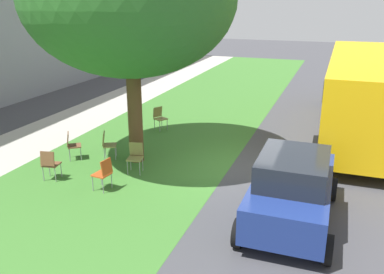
{
  "coord_description": "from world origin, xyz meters",
  "views": [
    {
      "loc": [
        -10.97,
        -2.59,
        4.83
      ],
      "look_at": [
        -0.59,
        1.15,
        1.1
      ],
      "focal_mm": 38.55,
      "sensor_mm": 36.0,
      "label": 1
    }
  ],
  "objects_px": {
    "chair_5": "(104,172)",
    "school_bus": "(364,87)",
    "chair_4": "(135,155)",
    "chair_3": "(72,144)",
    "chair_0": "(107,143)",
    "chair_1": "(50,163)",
    "chair_2": "(159,117)",
    "parked_car": "(292,188)"
  },
  "relations": [
    {
      "from": "chair_4",
      "to": "school_bus",
      "type": "bearing_deg",
      "value": -44.85
    },
    {
      "from": "chair_4",
      "to": "parked_car",
      "type": "height_order",
      "value": "parked_car"
    },
    {
      "from": "chair_0",
      "to": "chair_2",
      "type": "bearing_deg",
      "value": -5.0
    },
    {
      "from": "chair_0",
      "to": "chair_4",
      "type": "xyz_separation_m",
      "value": [
        -0.66,
        -1.32,
        0.0
      ]
    },
    {
      "from": "chair_2",
      "to": "parked_car",
      "type": "relative_size",
      "value": 0.24
    },
    {
      "from": "chair_1",
      "to": "parked_car",
      "type": "xyz_separation_m",
      "value": [
        -0.03,
        -6.55,
        0.32
      ]
    },
    {
      "from": "chair_2",
      "to": "chair_4",
      "type": "distance_m",
      "value": 4.12
    },
    {
      "from": "chair_2",
      "to": "parked_car",
      "type": "bearing_deg",
      "value": -133.53
    },
    {
      "from": "chair_3",
      "to": "chair_4",
      "type": "height_order",
      "value": "same"
    },
    {
      "from": "chair_1",
      "to": "chair_5",
      "type": "distance_m",
      "value": 1.74
    },
    {
      "from": "chair_2",
      "to": "chair_5",
      "type": "xyz_separation_m",
      "value": [
        -5.36,
        -0.81,
        0.0
      ]
    },
    {
      "from": "chair_4",
      "to": "school_bus",
      "type": "distance_m",
      "value": 8.85
    },
    {
      "from": "chair_5",
      "to": "parked_car",
      "type": "relative_size",
      "value": 0.24
    },
    {
      "from": "chair_0",
      "to": "chair_2",
      "type": "xyz_separation_m",
      "value": [
        3.34,
        -0.29,
        0.0
      ]
    },
    {
      "from": "chair_0",
      "to": "chair_3",
      "type": "xyz_separation_m",
      "value": [
        -0.43,
        1.01,
        0.0
      ]
    },
    {
      "from": "chair_5",
      "to": "chair_3",
      "type": "bearing_deg",
      "value": 52.94
    },
    {
      "from": "chair_4",
      "to": "parked_car",
      "type": "xyz_separation_m",
      "value": [
        -1.34,
        -4.59,
        0.32
      ]
    },
    {
      "from": "chair_2",
      "to": "chair_3",
      "type": "distance_m",
      "value": 3.99
    },
    {
      "from": "chair_2",
      "to": "chair_4",
      "type": "relative_size",
      "value": 1.0
    },
    {
      "from": "chair_1",
      "to": "chair_2",
      "type": "bearing_deg",
      "value": -9.98
    },
    {
      "from": "chair_2",
      "to": "parked_car",
      "type": "xyz_separation_m",
      "value": [
        -5.34,
        -5.62,
        0.32
      ]
    },
    {
      "from": "chair_2",
      "to": "chair_3",
      "type": "height_order",
      "value": "same"
    },
    {
      "from": "chair_5",
      "to": "school_bus",
      "type": "height_order",
      "value": "school_bus"
    },
    {
      "from": "chair_0",
      "to": "chair_3",
      "type": "relative_size",
      "value": 1.0
    },
    {
      "from": "chair_5",
      "to": "school_bus",
      "type": "xyz_separation_m",
      "value": [
        7.58,
        -6.4,
        1.24
      ]
    },
    {
      "from": "chair_5",
      "to": "chair_4",
      "type": "bearing_deg",
      "value": -9.18
    },
    {
      "from": "chair_2",
      "to": "school_bus",
      "type": "xyz_separation_m",
      "value": [
        2.22,
        -7.21,
        1.24
      ]
    },
    {
      "from": "school_bus",
      "to": "chair_5",
      "type": "bearing_deg",
      "value": 139.81
    },
    {
      "from": "chair_0",
      "to": "school_bus",
      "type": "xyz_separation_m",
      "value": [
        5.56,
        -7.5,
        1.24
      ]
    },
    {
      "from": "chair_0",
      "to": "parked_car",
      "type": "height_order",
      "value": "parked_car"
    },
    {
      "from": "chair_3",
      "to": "chair_5",
      "type": "height_order",
      "value": "same"
    },
    {
      "from": "chair_0",
      "to": "chair_4",
      "type": "distance_m",
      "value": 1.47
    },
    {
      "from": "parked_car",
      "to": "school_bus",
      "type": "xyz_separation_m",
      "value": [
        7.55,
        -1.59,
        0.92
      ]
    },
    {
      "from": "chair_2",
      "to": "chair_3",
      "type": "xyz_separation_m",
      "value": [
        -3.77,
        1.3,
        0.0
      ]
    },
    {
      "from": "chair_5",
      "to": "parked_car",
      "type": "xyz_separation_m",
      "value": [
        0.02,
        -4.81,
        0.32
      ]
    },
    {
      "from": "chair_1",
      "to": "chair_2",
      "type": "height_order",
      "value": "same"
    },
    {
      "from": "school_bus",
      "to": "parked_car",
      "type": "bearing_deg",
      "value": 168.12
    },
    {
      "from": "chair_1",
      "to": "school_bus",
      "type": "distance_m",
      "value": 11.15
    },
    {
      "from": "parked_car",
      "to": "school_bus",
      "type": "height_order",
      "value": "school_bus"
    },
    {
      "from": "parked_car",
      "to": "school_bus",
      "type": "bearing_deg",
      "value": -11.88
    },
    {
      "from": "chair_0",
      "to": "school_bus",
      "type": "distance_m",
      "value": 9.42
    },
    {
      "from": "chair_3",
      "to": "chair_4",
      "type": "bearing_deg",
      "value": -95.55
    }
  ]
}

